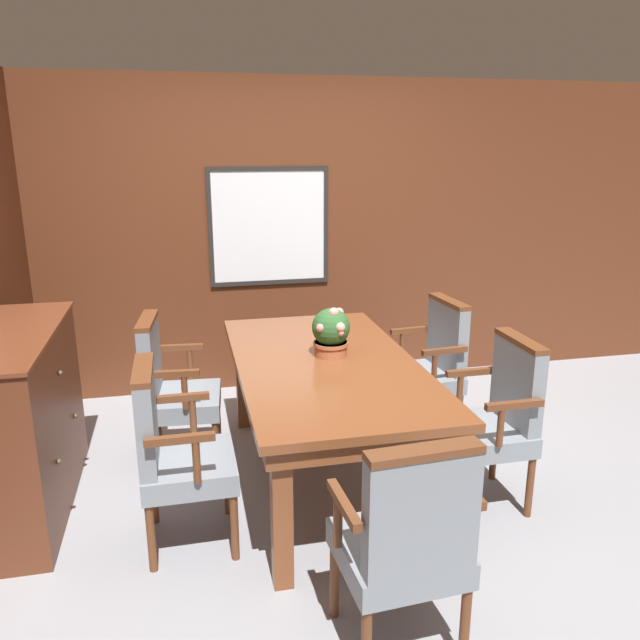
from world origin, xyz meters
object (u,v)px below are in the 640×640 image
at_px(chair_right_far, 431,362).
at_px(potted_plant, 331,332).
at_px(chair_left_near, 173,449).
at_px(chair_right_near, 496,415).
at_px(dining_table, 326,376).
at_px(sideboard_cabinet, 23,423).
at_px(chair_left_far, 171,385).
at_px(chair_head_near, 407,538).

relative_size(chair_right_far, potted_plant, 3.19).
bearing_deg(chair_left_near, chair_right_near, -89.72).
height_order(dining_table, chair_right_near, chair_right_near).
bearing_deg(potted_plant, chair_right_near, -31.12).
relative_size(chair_left_near, sideboard_cabinet, 0.75).
xyz_separation_m(chair_left_far, chair_right_near, (1.75, -0.83, 0.00)).
bearing_deg(chair_head_near, sideboard_cabinet, -44.50).
bearing_deg(dining_table, chair_right_near, -25.28).
relative_size(dining_table, sideboard_cabinet, 1.51).
distance_m(chair_right_far, sideboard_cabinet, 2.53).
distance_m(potted_plant, sideboard_cabinet, 1.75).
relative_size(dining_table, chair_head_near, 2.02).
bearing_deg(chair_head_near, chair_left_far, -67.17).
height_order(chair_left_far, chair_right_near, same).
relative_size(chair_head_near, sideboard_cabinet, 0.75).
xyz_separation_m(dining_table, chair_head_near, (-0.00, -1.35, -0.14)).
bearing_deg(sideboard_cabinet, chair_right_near, -11.06).
relative_size(dining_table, chair_right_near, 2.02).
relative_size(chair_left_near, chair_head_near, 1.00).
height_order(chair_head_near, potted_plant, potted_plant).
relative_size(dining_table, chair_right_far, 2.02).
relative_size(dining_table, chair_left_near, 2.02).
relative_size(chair_right_far, sideboard_cabinet, 0.75).
bearing_deg(chair_right_far, chair_left_near, -67.81).
height_order(chair_right_near, sideboard_cabinet, sideboard_cabinet).
height_order(chair_left_near, sideboard_cabinet, sideboard_cabinet).
bearing_deg(chair_left_far, chair_right_near, -110.53).
bearing_deg(chair_right_far, sideboard_cabinet, -86.77).
xyz_separation_m(chair_left_near, chair_right_far, (1.71, 0.89, 0.00)).
bearing_deg(chair_left_near, dining_table, -63.99).
xyz_separation_m(chair_left_far, potted_plant, (0.93, -0.34, 0.38)).
bearing_deg(chair_left_far, chair_left_near, -173.85).
height_order(chair_left_near, chair_head_near, same).
bearing_deg(chair_left_near, chair_right_far, -62.81).
xyz_separation_m(dining_table, chair_right_near, (0.86, -0.41, -0.14)).
relative_size(chair_left_far, chair_right_near, 1.00).
distance_m(dining_table, chair_right_far, 0.97).
bearing_deg(chair_right_near, dining_table, -115.39).
distance_m(dining_table, chair_left_near, 0.97).
bearing_deg(chair_left_near, sideboard_cabinet, 56.77).
height_order(dining_table, chair_left_far, chair_left_far).
relative_size(chair_right_near, chair_right_far, 1.00).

